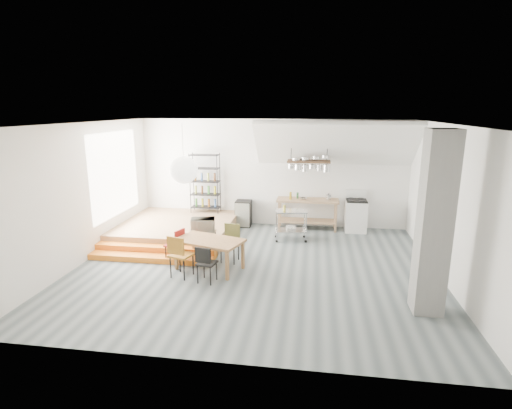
% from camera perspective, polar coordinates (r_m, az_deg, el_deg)
% --- Properties ---
extents(floor, '(8.00, 8.00, 0.00)m').
position_cam_1_polar(floor, '(9.14, -0.18, -8.98)').
color(floor, '#4F595B').
rests_on(floor, ground).
extents(wall_back, '(8.00, 0.04, 3.20)m').
position_cam_1_polar(wall_back, '(12.06, 2.29, 4.50)').
color(wall_back, silver).
rests_on(wall_back, ground).
extents(wall_left, '(0.04, 7.00, 3.20)m').
position_cam_1_polar(wall_left, '(10.04, -23.39, 1.51)').
color(wall_left, silver).
rests_on(wall_left, ground).
extents(wall_right, '(0.04, 7.00, 3.20)m').
position_cam_1_polar(wall_right, '(8.99, 25.91, -0.07)').
color(wall_right, silver).
rests_on(wall_right, ground).
extents(ceiling, '(8.00, 7.00, 0.02)m').
position_cam_1_polar(ceiling, '(8.44, -0.20, 11.49)').
color(ceiling, white).
rests_on(ceiling, wall_back).
extents(slope_ceiling, '(4.40, 1.44, 1.32)m').
position_cam_1_polar(slope_ceiling, '(11.30, 11.22, 8.48)').
color(slope_ceiling, white).
rests_on(slope_ceiling, wall_back).
extents(window_pane, '(0.02, 2.50, 2.20)m').
position_cam_1_polar(window_pane, '(11.28, -19.46, 4.11)').
color(window_pane, white).
rests_on(window_pane, wall_left).
extents(platform, '(3.00, 3.00, 0.40)m').
position_cam_1_polar(platform, '(11.49, -11.11, -3.39)').
color(platform, '#98744C').
rests_on(platform, ground).
extents(step_lower, '(3.00, 0.35, 0.13)m').
position_cam_1_polar(step_lower, '(9.82, -14.84, -7.40)').
color(step_lower, orange).
rests_on(step_lower, ground).
extents(step_upper, '(3.00, 0.35, 0.27)m').
position_cam_1_polar(step_upper, '(10.10, -14.09, -6.36)').
color(step_upper, orange).
rests_on(step_upper, ground).
extents(concrete_column, '(0.50, 0.50, 3.20)m').
position_cam_1_polar(concrete_column, '(7.40, 24.11, -2.61)').
color(concrete_column, gray).
rests_on(concrete_column, ground).
extents(kitchen_counter, '(1.80, 0.60, 0.91)m').
position_cam_1_polar(kitchen_counter, '(11.85, 7.35, -0.58)').
color(kitchen_counter, '#98744C').
rests_on(kitchen_counter, ground).
extents(stove, '(0.60, 0.60, 1.18)m').
position_cam_1_polar(stove, '(11.96, 14.05, -1.48)').
color(stove, white).
rests_on(stove, ground).
extents(pot_rack, '(1.20, 0.50, 1.43)m').
position_cam_1_polar(pot_rack, '(11.37, 7.68, 5.74)').
color(pot_rack, '#3B2717').
rests_on(pot_rack, ceiling).
extents(wire_shelving, '(0.88, 0.38, 1.80)m').
position_cam_1_polar(wire_shelving, '(12.19, -7.28, 3.19)').
color(wire_shelving, black).
rests_on(wire_shelving, platform).
extents(microwave_shelf, '(0.60, 0.40, 0.16)m').
position_cam_1_polar(microwave_shelf, '(9.93, -7.57, -3.89)').
color(microwave_shelf, '#98744C').
rests_on(microwave_shelf, platform).
extents(paper_lantern, '(0.60, 0.60, 0.60)m').
position_cam_1_polar(paper_lantern, '(8.86, -10.27, 4.88)').
color(paper_lantern, white).
rests_on(paper_lantern, ceiling).
extents(dining_table, '(1.64, 1.23, 0.69)m').
position_cam_1_polar(dining_table, '(8.91, -6.71, -5.45)').
color(dining_table, brown).
rests_on(dining_table, ground).
extents(chair_mustard, '(0.53, 0.53, 0.93)m').
position_cam_1_polar(chair_mustard, '(8.59, -10.92, -6.78)').
color(chair_mustard, '#B06F1E').
rests_on(chair_mustard, ground).
extents(chair_black, '(0.43, 0.43, 0.79)m').
position_cam_1_polar(chair_black, '(8.28, -7.25, -8.05)').
color(chair_black, black).
rests_on(chair_black, ground).
extents(chair_olive, '(0.45, 0.45, 0.87)m').
position_cam_1_polar(chair_olive, '(9.39, -3.62, -4.99)').
color(chair_olive, brown).
rests_on(chair_olive, ground).
extents(chair_red, '(0.47, 0.47, 0.81)m').
position_cam_1_polar(chair_red, '(9.44, -11.26, -5.37)').
color(chair_red, '#A11A17').
rests_on(chair_red, ground).
extents(rolling_cart, '(0.90, 0.58, 0.83)m').
position_cam_1_polar(rolling_cart, '(10.82, 5.02, -2.37)').
color(rolling_cart, silver).
rests_on(rolling_cart, ground).
extents(mini_fridge, '(0.46, 0.46, 0.79)m').
position_cam_1_polar(mini_fridge, '(12.14, -1.78, -1.27)').
color(mini_fridge, black).
rests_on(mini_fridge, ground).
extents(microwave, '(0.65, 0.52, 0.32)m').
position_cam_1_polar(microwave, '(9.88, -7.60, -2.90)').
color(microwave, beige).
rests_on(microwave, microwave_shelf).
extents(bowl, '(0.25, 0.25, 0.05)m').
position_cam_1_polar(bowl, '(11.73, 6.80, 0.85)').
color(bowl, silver).
rests_on(bowl, kitchen_counter).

